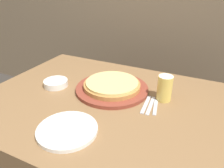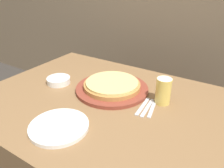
{
  "view_description": "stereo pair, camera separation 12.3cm",
  "coord_description": "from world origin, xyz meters",
  "px_view_note": "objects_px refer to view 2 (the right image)",
  "views": [
    {
      "loc": [
        0.46,
        -0.87,
        1.31
      ],
      "look_at": [
        -0.02,
        0.12,
        0.75
      ],
      "focal_mm": 35.0,
      "sensor_mm": 36.0,
      "label": 1
    },
    {
      "loc": [
        0.57,
        -0.81,
        1.31
      ],
      "look_at": [
        -0.02,
        0.12,
        0.75
      ],
      "focal_mm": 35.0,
      "sensor_mm": 36.0,
      "label": 2
    }
  ],
  "objects_px": {
    "dinner_knife": "(147,108)",
    "spoon": "(152,109)",
    "pizza_on_board": "(112,87)",
    "dinner_plate": "(59,126)",
    "side_bowl": "(59,80)",
    "fork": "(143,106)",
    "beer_glass": "(163,90)"
  },
  "relations": [
    {
      "from": "spoon",
      "to": "beer_glass",
      "type": "bearing_deg",
      "value": 79.19
    },
    {
      "from": "dinner_plate",
      "to": "fork",
      "type": "bearing_deg",
      "value": 56.34
    },
    {
      "from": "spoon",
      "to": "side_bowl",
      "type": "bearing_deg",
      "value": -177.0
    },
    {
      "from": "fork",
      "to": "dinner_knife",
      "type": "bearing_deg",
      "value": -0.0
    },
    {
      "from": "dinner_plate",
      "to": "side_bowl",
      "type": "relative_size",
      "value": 1.84
    },
    {
      "from": "beer_glass",
      "to": "dinner_plate",
      "type": "distance_m",
      "value": 0.53
    },
    {
      "from": "beer_glass",
      "to": "side_bowl",
      "type": "xyz_separation_m",
      "value": [
        -0.61,
        -0.12,
        -0.06
      ]
    },
    {
      "from": "beer_glass",
      "to": "dinner_knife",
      "type": "distance_m",
      "value": 0.12
    },
    {
      "from": "pizza_on_board",
      "to": "spoon",
      "type": "bearing_deg",
      "value": -13.31
    },
    {
      "from": "pizza_on_board",
      "to": "fork",
      "type": "height_order",
      "value": "pizza_on_board"
    },
    {
      "from": "side_bowl",
      "to": "dinner_knife",
      "type": "height_order",
      "value": "side_bowl"
    },
    {
      "from": "pizza_on_board",
      "to": "dinner_knife",
      "type": "bearing_deg",
      "value": -14.6
    },
    {
      "from": "side_bowl",
      "to": "dinner_knife",
      "type": "distance_m",
      "value": 0.57
    },
    {
      "from": "pizza_on_board",
      "to": "spoon",
      "type": "relative_size",
      "value": 2.76
    },
    {
      "from": "side_bowl",
      "to": "spoon",
      "type": "relative_size",
      "value": 0.94
    },
    {
      "from": "dinner_knife",
      "to": "spoon",
      "type": "bearing_deg",
      "value": 0.0
    },
    {
      "from": "beer_glass",
      "to": "dinner_plate",
      "type": "xyz_separation_m",
      "value": [
        -0.3,
        -0.44,
        -0.07
      ]
    },
    {
      "from": "beer_glass",
      "to": "spoon",
      "type": "xyz_separation_m",
      "value": [
        -0.02,
        -0.09,
        -0.07
      ]
    },
    {
      "from": "beer_glass",
      "to": "side_bowl",
      "type": "height_order",
      "value": "beer_glass"
    },
    {
      "from": "dinner_plate",
      "to": "dinner_knife",
      "type": "distance_m",
      "value": 0.43
    },
    {
      "from": "dinner_plate",
      "to": "spoon",
      "type": "relative_size",
      "value": 1.73
    },
    {
      "from": "dinner_plate",
      "to": "fork",
      "type": "distance_m",
      "value": 0.42
    },
    {
      "from": "pizza_on_board",
      "to": "dinner_knife",
      "type": "height_order",
      "value": "pizza_on_board"
    },
    {
      "from": "side_bowl",
      "to": "fork",
      "type": "xyz_separation_m",
      "value": [
        0.55,
        0.03,
        -0.02
      ]
    },
    {
      "from": "dinner_plate",
      "to": "side_bowl",
      "type": "distance_m",
      "value": 0.45
    },
    {
      "from": "dinner_knife",
      "to": "pizza_on_board",
      "type": "bearing_deg",
      "value": 165.4
    },
    {
      "from": "dinner_plate",
      "to": "dinner_knife",
      "type": "bearing_deg",
      "value": 53.58
    },
    {
      "from": "pizza_on_board",
      "to": "dinner_plate",
      "type": "relative_size",
      "value": 1.6
    },
    {
      "from": "pizza_on_board",
      "to": "dinner_knife",
      "type": "relative_size",
      "value": 2.34
    },
    {
      "from": "dinner_knife",
      "to": "fork",
      "type": "bearing_deg",
      "value": 180.0
    },
    {
      "from": "dinner_plate",
      "to": "fork",
      "type": "height_order",
      "value": "dinner_plate"
    },
    {
      "from": "dinner_plate",
      "to": "side_bowl",
      "type": "bearing_deg",
      "value": 134.88
    }
  ]
}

